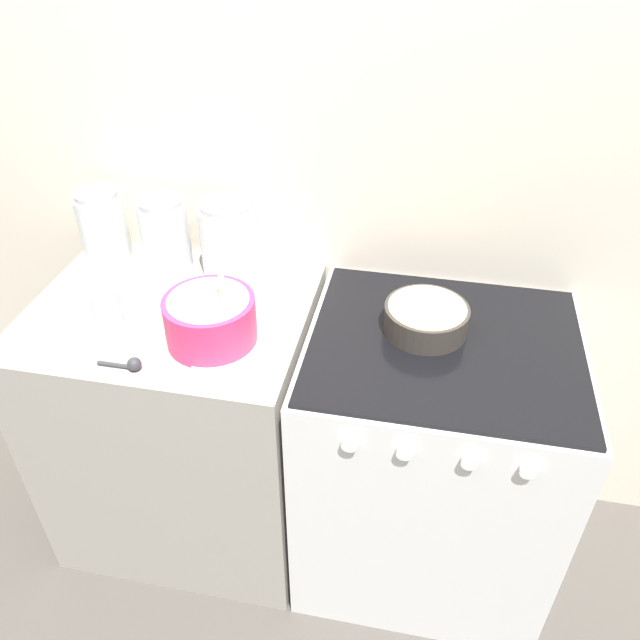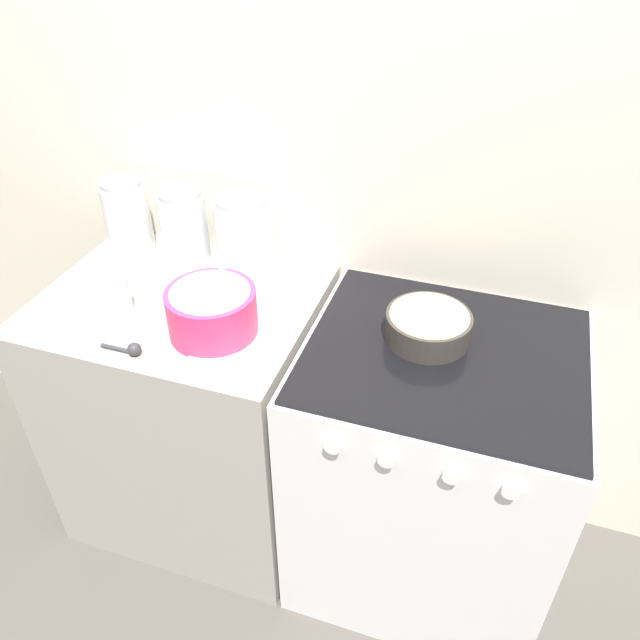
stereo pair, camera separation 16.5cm
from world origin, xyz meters
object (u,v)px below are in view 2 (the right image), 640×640
stove (428,468)px  mixing_bowl (212,310)px  storage_jar_middle (185,230)px  storage_jar_right (244,239)px  baking_pan (428,326)px  storage_jar_left (128,220)px  tin_can (117,295)px

stove → mixing_bowl: 0.82m
storage_jar_middle → storage_jar_right: storage_jar_right is taller
stove → storage_jar_middle: size_ratio=3.97×
mixing_bowl → storage_jar_right: size_ratio=1.03×
baking_pan → storage_jar_right: 0.63m
mixing_bowl → storage_jar_right: 0.33m
stove → storage_jar_middle: (-0.87, 0.22, 0.56)m
baking_pan → stove: bearing=-36.7°
storage_jar_left → storage_jar_right: bearing=-0.0°
tin_can → stove: bearing=6.9°
stove → tin_can: size_ratio=8.20×
storage_jar_left → storage_jar_middle: 0.20m
storage_jar_left → storage_jar_right: size_ratio=0.98×
mixing_bowl → tin_can: (-0.30, 0.00, -0.02)m
mixing_bowl → storage_jar_right: mixing_bowl is taller
storage_jar_left → storage_jar_right: (0.41, -0.00, 0.00)m
mixing_bowl → storage_jar_right: (-0.05, 0.33, 0.03)m
baking_pan → storage_jar_left: (-1.01, 0.17, 0.06)m
storage_jar_right → stove: bearing=-18.2°
storage_jar_middle → storage_jar_right: (0.20, -0.00, 0.00)m
storage_jar_left → mixing_bowl: bearing=-35.8°
baking_pan → storage_jar_left: bearing=170.3°
storage_jar_middle → storage_jar_right: size_ratio=0.96×
stove → storage_jar_left: 1.23m
stove → mixing_bowl: bearing=-169.6°
mixing_bowl → tin_can: bearing=179.8°
storage_jar_middle → mixing_bowl: bearing=-52.4°
storage_jar_middle → storage_jar_left: bearing=-180.0°
stove → baking_pan: bearing=143.3°
mixing_bowl → storage_jar_middle: size_ratio=1.08×
storage_jar_right → storage_jar_left: bearing=180.0°
mixing_bowl → baking_pan: mixing_bowl is taller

